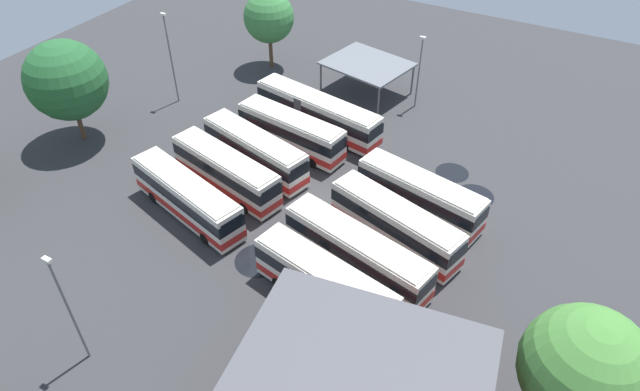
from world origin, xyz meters
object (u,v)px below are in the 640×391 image
(bus_row0_slot1, at_px, (226,171))
(bus_row0_slot4, at_px, (317,113))
(bus_row0_slot2, at_px, (255,151))
(tree_northwest, at_px, (66,80))
(bus_row1_slot1, at_px, (357,252))
(bus_row1_slot3, at_px, (420,195))
(bus_row1_slot2, at_px, (395,224))
(maintenance_shelter, at_px, (367,64))
(lamp_post_near_entrance, at_px, (419,69))
(bus_row0_slot0, at_px, (187,197))
(bus_row1_slot0, at_px, (325,283))
(lamp_post_mid_lot, at_px, (171,55))
(bus_row0_slot3, at_px, (291,132))
(tree_east_edge, at_px, (269,17))
(tree_northeast, at_px, (585,369))
(lamp_post_far_corner, at_px, (68,307))

(bus_row0_slot1, distance_m, bus_row0_slot4, 12.14)
(bus_row0_slot2, xyz_separation_m, tree_northwest, (-17.42, -4.06, 4.35))
(bus_row1_slot1, relative_size, bus_row1_slot3, 1.09)
(bus_row0_slot2, bearing_deg, bus_row0_slot1, -97.63)
(bus_row1_slot2, bearing_deg, tree_northwest, -177.76)
(maintenance_shelter, relative_size, lamp_post_near_entrance, 1.23)
(bus_row0_slot0, height_order, bus_row1_slot3, same)
(lamp_post_near_entrance, bearing_deg, bus_row1_slot0, -81.14)
(lamp_post_mid_lot, bearing_deg, maintenance_shelter, 33.81)
(bus_row0_slot3, relative_size, tree_east_edge, 1.27)
(bus_row1_slot1, relative_size, lamp_post_mid_lot, 1.25)
(bus_row0_slot3, xyz_separation_m, bus_row1_slot1, (12.23, -11.09, 0.00))
(lamp_post_mid_lot, relative_size, tree_northwest, 0.97)
(bus_row1_slot0, xyz_separation_m, lamp_post_near_entrance, (-4.34, 27.81, 2.37))
(bus_row1_slot1, xyz_separation_m, bus_row1_slot2, (1.22, 4.10, -0.00))
(bus_row1_slot0, bearing_deg, tree_northeast, -6.01)
(bus_row0_slot0, xyz_separation_m, bus_row1_slot3, (16.18, 9.25, -0.00))
(maintenance_shelter, relative_size, tree_east_edge, 1.08)
(maintenance_shelter, xyz_separation_m, tree_northwest, (-20.17, -21.31, 2.87))
(bus_row0_slot1, relative_size, bus_row0_slot4, 0.81)
(bus_row1_slot0, distance_m, tree_northeast, 16.39)
(maintenance_shelter, relative_size, lamp_post_mid_lot, 0.99)
(tree_east_edge, bearing_deg, bus_row1_slot1, -46.65)
(bus_row1_slot3, bearing_deg, bus_row0_slot0, -150.25)
(bus_row1_slot2, height_order, bus_row1_slot3, same)
(bus_row0_slot0, relative_size, bus_row1_slot1, 0.98)
(bus_row1_slot3, distance_m, tree_east_edge, 29.88)
(bus_row1_slot3, distance_m, lamp_post_near_entrance, 17.36)
(lamp_post_near_entrance, bearing_deg, bus_row0_slot4, -127.39)
(bus_row0_slot0, height_order, bus_row1_slot1, same)
(bus_row0_slot3, xyz_separation_m, bus_row1_slot3, (13.83, -2.88, -0.00))
(tree_east_edge, bearing_deg, tree_northwest, -109.62)
(lamp_post_far_corner, bearing_deg, lamp_post_mid_lot, 119.92)
(bus_row0_slot0, distance_m, lamp_post_mid_lot, 19.28)
(bus_row1_slot2, height_order, tree_northeast, tree_northeast)
(bus_row1_slot1, bearing_deg, maintenance_shelter, 113.82)
(bus_row1_slot1, xyz_separation_m, tree_east_edge, (-23.12, 24.50, 4.05))
(maintenance_shelter, bearing_deg, tree_east_edge, 178.44)
(bus_row0_slot3, xyz_separation_m, maintenance_shelter, (1.56, 13.06, 1.48))
(maintenance_shelter, height_order, lamp_post_far_corner, lamp_post_far_corner)
(bus_row1_slot3, height_order, tree_east_edge, tree_east_edge)
(bus_row0_slot3, distance_m, tree_northeast, 32.25)
(bus_row0_slot3, bearing_deg, bus_row0_slot2, -105.91)
(bus_row1_slot1, relative_size, tree_northeast, 1.31)
(bus_row0_slot3, xyz_separation_m, tree_east_edge, (-10.89, 13.40, 4.05))
(bus_row1_slot1, bearing_deg, bus_row0_slot0, -175.94)
(maintenance_shelter, bearing_deg, tree_northwest, -133.44)
(bus_row1_slot2, distance_m, lamp_post_far_corner, 23.00)
(bus_row0_slot1, distance_m, lamp_post_mid_lot, 16.99)
(bus_row0_slot3, bearing_deg, maintenance_shelter, 83.18)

